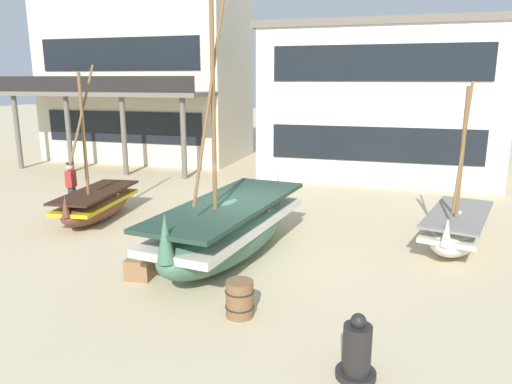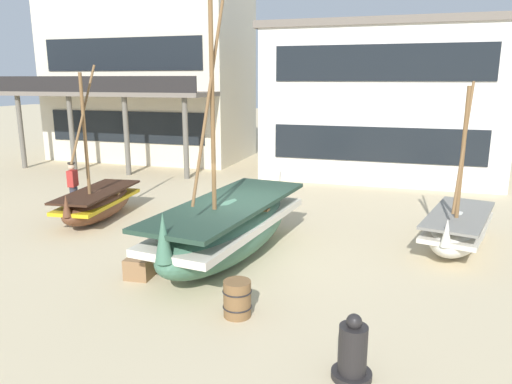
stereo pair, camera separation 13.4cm
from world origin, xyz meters
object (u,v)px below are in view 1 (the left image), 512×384
object	(u,v)px
harbor_building_main	(379,101)
fishing_boat_far_right	(97,203)
fishing_boat_centre_large	(229,227)
cargo_crate	(141,268)
capstan_winch	(357,352)
wooden_barrel	(240,299)
harbor_building_annex	(147,57)
fisherman_by_hull	(72,188)
fishing_boat_near_left	(457,228)

from	to	relation	value
harbor_building_main	fishing_boat_far_right	bearing A→B (deg)	-128.38
fishing_boat_centre_large	cargo_crate	distance (m)	2.35
capstan_winch	wooden_barrel	distance (m)	2.61
fishing_boat_far_right	capstan_winch	world-z (taller)	fishing_boat_far_right
harbor_building_main	capstan_winch	bearing A→B (deg)	-87.98
wooden_barrel	harbor_building_annex	world-z (taller)	harbor_building_annex
fishing_boat_far_right	harbor_building_annex	bearing A→B (deg)	111.05
capstan_winch	harbor_building_annex	size ratio (longest dim) A/B	0.09
fisherman_by_hull	harbor_building_annex	size ratio (longest dim) A/B	0.15
fishing_boat_centre_large	harbor_building_main	xyz separation A→B (m)	(2.90, 12.08, 2.57)
fishing_boat_far_right	cargo_crate	bearing A→B (deg)	-45.09
harbor_building_main	harbor_building_annex	size ratio (longest dim) A/B	0.95
cargo_crate	wooden_barrel	bearing A→B (deg)	-21.37
fishing_boat_near_left	cargo_crate	world-z (taller)	fishing_boat_near_left
fishing_boat_centre_large	wooden_barrel	distance (m)	3.06
fishing_boat_far_right	wooden_barrel	size ratio (longest dim) A/B	6.82
fisherman_by_hull	fishing_boat_far_right	bearing A→B (deg)	-21.78
cargo_crate	harbor_building_main	xyz separation A→B (m)	(4.39, 13.81, 3.13)
fishing_boat_near_left	harbor_building_annex	xyz separation A→B (m)	(-15.16, 11.31, 4.97)
fisherman_by_hull	fishing_boat_centre_large	bearing A→B (deg)	-20.86
wooden_barrel	capstan_winch	bearing A→B (deg)	-29.90
fishing_boat_far_right	harbor_building_main	bearing A→B (deg)	51.62
wooden_barrel	harbor_building_annex	xyz separation A→B (m)	(-10.88, 16.52, 5.16)
fishing_boat_near_left	fishing_boat_centre_large	world-z (taller)	fishing_boat_centre_large
fishing_boat_far_right	fisherman_by_hull	bearing A→B (deg)	158.22
fishing_boat_centre_large	wooden_barrel	bearing A→B (deg)	-66.65
fishing_boat_centre_large	fishing_boat_far_right	size ratio (longest dim) A/B	1.50
fishing_boat_near_left	fishing_boat_centre_large	bearing A→B (deg)	-156.12
fishing_boat_centre_large	capstan_winch	world-z (taller)	fishing_boat_centre_large
harbor_building_annex	harbor_building_main	bearing A→B (deg)	-7.51
capstan_winch	cargo_crate	distance (m)	5.49
capstan_winch	cargo_crate	xyz separation A→B (m)	(-4.96, 2.36, -0.18)
capstan_winch	harbor_building_main	size ratio (longest dim) A/B	0.10
harbor_building_main	cargo_crate	bearing A→B (deg)	-107.63
fishing_boat_near_left	harbor_building_annex	world-z (taller)	harbor_building_annex
fishing_boat_near_left	fisherman_by_hull	xyz separation A→B (m)	(-11.89, 0.02, 0.29)
fishing_boat_far_right	cargo_crate	size ratio (longest dim) A/B	8.51
fisherman_by_hull	capstan_winch	world-z (taller)	fisherman_by_hull
fishing_boat_near_left	cargo_crate	distance (m)	8.11
fishing_boat_near_left	fishing_boat_far_right	bearing A→B (deg)	-177.36
fishing_boat_far_right	fishing_boat_near_left	bearing A→B (deg)	2.64
fishing_boat_near_left	cargo_crate	size ratio (longest dim) A/B	7.66
fishing_boat_centre_large	harbor_building_annex	size ratio (longest dim) A/B	0.65
capstan_winch	harbor_building_main	world-z (taller)	harbor_building_main
capstan_winch	fishing_boat_near_left	bearing A→B (deg)	72.85
fishing_boat_far_right	capstan_winch	xyz separation A→B (m)	(8.60, -6.02, -0.12)
cargo_crate	harbor_building_annex	size ratio (longest dim) A/B	0.05
fishing_boat_far_right	harbor_building_annex	world-z (taller)	harbor_building_annex
cargo_crate	harbor_building_main	size ratio (longest dim) A/B	0.05
fishing_boat_near_left	wooden_barrel	world-z (taller)	fishing_boat_near_left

